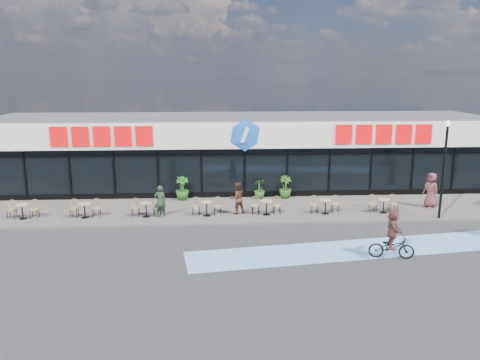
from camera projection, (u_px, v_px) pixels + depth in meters
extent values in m
plane|color=#28282B|center=(255.00, 239.00, 20.77)|extent=(120.00, 120.00, 0.00)
cube|color=#615A56|center=(248.00, 210.00, 25.14)|extent=(44.00, 5.00, 0.10)
cube|color=#6995C7|center=(353.00, 250.00, 19.53)|extent=(14.17, 4.13, 0.01)
cube|color=black|center=(241.00, 164.00, 30.17)|extent=(30.00, 6.00, 3.00)
cube|color=silver|center=(242.00, 129.00, 29.53)|extent=(30.60, 6.30, 1.50)
cube|color=#47474C|center=(242.00, 116.00, 29.49)|extent=(30.60, 6.30, 0.10)
cube|color=navy|center=(245.00, 147.00, 26.87)|extent=(30.60, 0.08, 0.18)
cube|color=black|center=(245.00, 154.00, 26.97)|extent=(30.00, 0.06, 0.08)
cube|color=black|center=(245.00, 195.00, 27.52)|extent=(30.00, 0.10, 0.40)
cube|color=red|center=(102.00, 136.00, 26.00)|extent=(5.63, 0.18, 1.10)
cube|color=red|center=(384.00, 134.00, 26.89)|extent=(5.63, 0.18, 1.10)
ellipsoid|color=blue|center=(245.00, 135.00, 26.45)|extent=(1.90, 0.24, 1.90)
cylinder|color=black|center=(25.00, 176.00, 26.53)|extent=(0.10, 0.10, 3.00)
cylinder|color=black|center=(70.00, 176.00, 26.67)|extent=(0.10, 0.10, 3.00)
cylinder|color=black|center=(114.00, 175.00, 26.80)|extent=(0.10, 0.10, 3.00)
cylinder|color=black|center=(158.00, 175.00, 26.94)|extent=(0.10, 0.10, 3.00)
cylinder|color=black|center=(202.00, 174.00, 27.08)|extent=(0.10, 0.10, 3.00)
cylinder|color=black|center=(245.00, 174.00, 27.22)|extent=(0.10, 0.10, 3.00)
cylinder|color=black|center=(287.00, 173.00, 27.36)|extent=(0.10, 0.10, 3.00)
cylinder|color=black|center=(329.00, 173.00, 27.50)|extent=(0.10, 0.10, 3.00)
cylinder|color=black|center=(371.00, 172.00, 27.64)|extent=(0.10, 0.10, 3.00)
cylinder|color=black|center=(412.00, 172.00, 27.78)|extent=(0.10, 0.10, 3.00)
cylinder|color=black|center=(453.00, 171.00, 27.91)|extent=(0.10, 0.10, 3.00)
cylinder|color=black|center=(443.00, 173.00, 23.00)|extent=(0.12, 0.12, 4.63)
sphere|color=#FFF2CC|center=(448.00, 124.00, 22.46)|extent=(0.28, 0.28, 0.28)
cylinder|color=tan|center=(22.00, 205.00, 23.22)|extent=(0.60, 0.60, 0.04)
cylinder|color=black|center=(22.00, 212.00, 23.30)|extent=(0.06, 0.06, 0.70)
cylinder|color=black|center=(23.00, 219.00, 23.38)|extent=(0.40, 0.40, 0.02)
cylinder|color=tan|center=(84.00, 204.00, 23.39)|extent=(0.60, 0.60, 0.04)
cylinder|color=black|center=(85.00, 211.00, 23.47)|extent=(0.06, 0.06, 0.70)
cylinder|color=black|center=(85.00, 217.00, 23.54)|extent=(0.40, 0.40, 0.02)
cylinder|color=tan|center=(146.00, 203.00, 23.56)|extent=(0.60, 0.60, 0.04)
cylinder|color=black|center=(146.00, 210.00, 23.63)|extent=(0.06, 0.06, 0.70)
cylinder|color=black|center=(146.00, 216.00, 23.71)|extent=(0.40, 0.40, 0.02)
cylinder|color=tan|center=(207.00, 202.00, 23.73)|extent=(0.60, 0.60, 0.04)
cylinder|color=black|center=(207.00, 209.00, 23.80)|extent=(0.06, 0.06, 0.70)
cylinder|color=black|center=(207.00, 215.00, 23.88)|extent=(0.40, 0.40, 0.02)
cylinder|color=tan|center=(267.00, 201.00, 23.90)|extent=(0.60, 0.60, 0.04)
cylinder|color=black|center=(266.00, 208.00, 23.97)|extent=(0.06, 0.06, 0.70)
cylinder|color=black|center=(266.00, 214.00, 24.05)|extent=(0.40, 0.40, 0.02)
cylinder|color=tan|center=(326.00, 200.00, 24.07)|extent=(0.60, 0.60, 0.04)
cylinder|color=black|center=(325.00, 207.00, 24.14)|extent=(0.06, 0.06, 0.70)
cylinder|color=black|center=(325.00, 213.00, 24.22)|extent=(0.40, 0.40, 0.02)
cylinder|color=tan|center=(384.00, 199.00, 24.24)|extent=(0.60, 0.60, 0.04)
cylinder|color=black|center=(383.00, 206.00, 24.31)|extent=(0.06, 0.06, 0.70)
cylinder|color=black|center=(383.00, 212.00, 24.39)|extent=(0.40, 0.40, 0.02)
imported|color=#1C5117|center=(182.00, 188.00, 26.77)|extent=(0.93, 0.93, 1.35)
imported|color=#1F4814|center=(285.00, 187.00, 27.14)|extent=(0.89, 0.89, 1.31)
imported|color=#245217|center=(260.00, 189.00, 27.06)|extent=(0.83, 0.83, 1.14)
imported|color=#1D3420|center=(160.00, 201.00, 23.53)|extent=(0.66, 0.50, 1.63)
imported|color=#472919|center=(237.00, 198.00, 24.05)|extent=(0.98, 0.88, 1.66)
imported|color=brown|center=(431.00, 190.00, 25.20)|extent=(0.93, 1.10, 1.91)
imported|color=black|center=(391.00, 247.00, 18.54)|extent=(1.86, 0.95, 0.93)
imported|color=brown|center=(393.00, 228.00, 18.36)|extent=(0.76, 1.57, 1.62)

